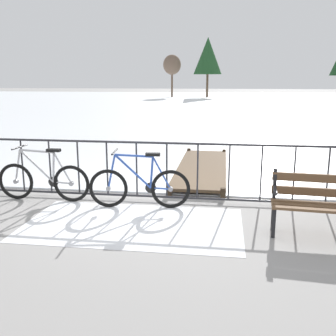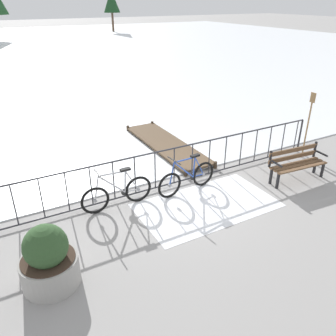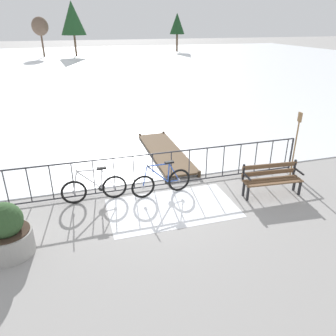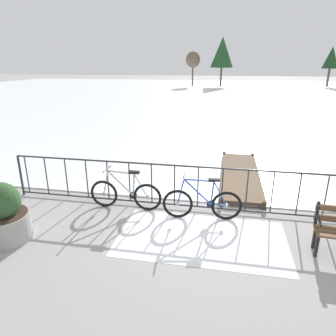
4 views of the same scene
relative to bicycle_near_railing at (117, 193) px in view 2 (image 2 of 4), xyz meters
name	(u,v)px [view 2 (image 2 of 4)]	position (x,y,z in m)	size (l,w,h in m)	color
ground_plane	(174,185)	(1.64, 0.25, -0.37)	(160.00, 160.00, 0.00)	gray
frozen_pond	(19,51)	(1.64, 28.65, -0.35)	(80.00, 56.00, 0.03)	white
snow_patch	(207,205)	(1.85, -0.95, -0.36)	(3.24, 1.84, 0.01)	white
railing_fence	(174,166)	(1.64, 0.25, 0.19)	(9.06, 0.06, 1.07)	#2D2D33
bicycle_near_railing	(117,193)	(0.00, 0.00, 0.00)	(1.71, 0.52, 0.97)	black
bicycle_second	(187,178)	(1.78, -0.15, 0.00)	(1.71, 0.52, 0.97)	black
park_bench	(296,161)	(4.64, -0.98, 0.14)	(1.63, 0.61, 0.89)	brown
planter_with_shrub	(48,260)	(-1.86, -1.68, 0.13)	(0.96, 0.96, 1.15)	#9E9B96
oar_upright	(308,121)	(5.96, -0.10, 0.77)	(0.04, 0.16, 1.98)	#937047
wooden_dock	(166,144)	(2.68, 2.56, -0.25)	(1.10, 4.12, 0.20)	brown
tree_centre	(111,1)	(16.25, 43.03, 3.56)	(2.25, 2.25, 5.45)	brown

